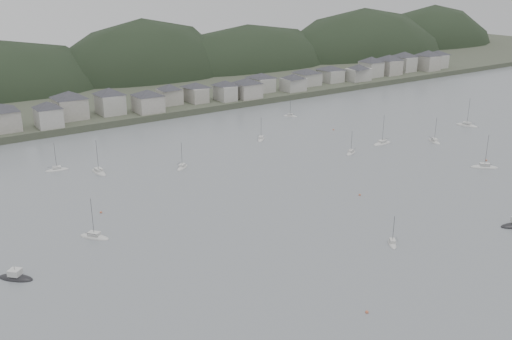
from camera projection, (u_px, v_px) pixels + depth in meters
ground at (456, 293)px, 119.18m from camera, size 900.00×900.00×0.00m
far_shore_land at (55, 80)px, 347.83m from camera, size 900.00×250.00×3.00m
forested_ridge at (78, 106)px, 334.78m from camera, size 851.55×103.94×102.57m
waterfront_town at (217, 88)px, 285.77m from camera, size 451.48×28.46×12.92m
moored_fleet at (247, 203)px, 165.41m from camera, size 242.56×164.29×13.30m
motor_launch_far at (16, 278)px, 124.85m from camera, size 7.86×8.08×3.97m
mooring_buoys at (336, 187)px, 177.62m from camera, size 131.87×107.77×0.70m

